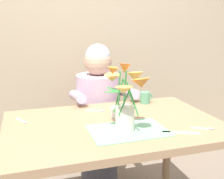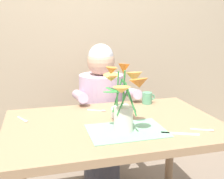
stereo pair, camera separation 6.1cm
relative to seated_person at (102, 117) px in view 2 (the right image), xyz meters
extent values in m
cube|color=tan|center=(-0.07, 0.43, 0.69)|extent=(4.00, 0.10, 2.50)
cube|color=#9E7A56|center=(-0.07, -0.62, 0.16)|extent=(1.20, 0.80, 0.04)
cylinder|color=#9E7A56|center=(-0.61, -0.28, -0.21)|extent=(0.06, 0.06, 0.70)
cylinder|color=#9E7A56|center=(0.47, -0.28, -0.21)|extent=(0.06, 0.06, 0.70)
cylinder|color=#4C4C56|center=(0.00, 0.00, -0.36)|extent=(0.30, 0.30, 0.40)
cylinder|color=#BC9EB2|center=(0.00, 0.00, 0.09)|extent=(0.34, 0.34, 0.50)
sphere|color=tan|center=(0.00, 0.00, 0.44)|extent=(0.21, 0.21, 0.21)
sphere|color=silver|center=(0.00, 0.00, 0.48)|extent=(0.19, 0.19, 0.19)
cylinder|color=#BC9EB2|center=(-0.19, -0.14, 0.22)|extent=(0.07, 0.33, 0.12)
cylinder|color=#BC9EB2|center=(0.19, -0.14, 0.22)|extent=(0.07, 0.33, 0.12)
cube|color=#7AB289|center=(-0.04, -0.76, 0.18)|extent=(0.40, 0.28, 0.00)
cylinder|color=silver|center=(-0.06, -0.76, 0.25)|extent=(0.10, 0.10, 0.14)
cylinder|color=#388E42|center=(-0.03, -0.75, 0.37)|extent=(0.07, 0.06, 0.17)
cone|color=#EFA84C|center=(0.00, -0.74, 0.46)|extent=(0.09, 0.10, 0.06)
sphere|color=#E5D14C|center=(0.00, -0.74, 0.46)|extent=(0.02, 0.02, 0.02)
cylinder|color=#388E42|center=(-0.05, -0.73, 0.39)|extent=(0.01, 0.05, 0.22)
cone|color=orange|center=(-0.05, -0.71, 0.50)|extent=(0.09, 0.09, 0.06)
sphere|color=#E5D14C|center=(-0.05, -0.71, 0.50)|extent=(0.02, 0.02, 0.02)
cylinder|color=#388E42|center=(-0.08, -0.72, 0.36)|extent=(0.06, 0.02, 0.17)
cone|color=#EFA84C|center=(-0.11, -0.68, 0.45)|extent=(0.10, 0.10, 0.05)
sphere|color=#E5D14C|center=(-0.11, -0.68, 0.45)|extent=(0.02, 0.02, 0.02)
cylinder|color=#388E42|center=(-0.09, -0.75, 0.39)|extent=(0.01, 0.04, 0.22)
cone|color=orange|center=(-0.12, -0.75, 0.50)|extent=(0.07, 0.07, 0.04)
sphere|color=#E5D14C|center=(-0.12, -0.75, 0.50)|extent=(0.02, 0.02, 0.02)
cylinder|color=#388E42|center=(-0.08, -0.80, 0.35)|extent=(0.06, 0.03, 0.14)
cone|color=#EFA84C|center=(-0.10, -0.84, 0.42)|extent=(0.09, 0.10, 0.04)
sphere|color=#E5D14C|center=(-0.10, -0.84, 0.42)|extent=(0.02, 0.02, 0.02)
cylinder|color=#388E42|center=(-0.04, -0.80, 0.36)|extent=(0.05, 0.06, 0.17)
cone|color=orange|center=(-0.02, -0.85, 0.45)|extent=(0.12, 0.12, 0.06)
sphere|color=#E5D14C|center=(-0.02, -0.85, 0.45)|extent=(0.02, 0.02, 0.02)
ellipsoid|color=#388E42|center=(-0.12, -0.74, 0.39)|extent=(0.10, 0.07, 0.01)
ellipsoid|color=#388E42|center=(-0.06, -0.70, 0.39)|extent=(0.05, 0.09, 0.02)
ellipsoid|color=#388E42|center=(-0.10, -0.71, 0.39)|extent=(0.09, 0.09, 0.03)
cylinder|color=white|center=(0.00, -0.53, 0.20)|extent=(0.13, 0.13, 0.05)
torus|color=white|center=(0.00, -0.53, 0.23)|extent=(0.14, 0.14, 0.01)
cube|color=silver|center=(0.21, -0.86, 0.18)|extent=(0.18, 0.09, 0.00)
cylinder|color=#569970|center=(0.25, -0.31, 0.22)|extent=(0.07, 0.07, 0.08)
torus|color=#569970|center=(0.29, -0.31, 0.22)|extent=(0.04, 0.01, 0.04)
cube|color=silver|center=(-0.58, -0.42, 0.18)|extent=(0.05, 0.09, 0.00)
ellipsoid|color=silver|center=(-0.55, -0.47, 0.18)|extent=(0.03, 0.03, 0.01)
cube|color=silver|center=(-0.13, -0.37, 0.18)|extent=(0.09, 0.05, 0.00)
ellipsoid|color=silver|center=(-0.08, -0.40, 0.18)|extent=(0.03, 0.03, 0.01)
cube|color=silver|center=(0.33, -0.84, 0.18)|extent=(0.09, 0.06, 0.00)
ellipsoid|color=silver|center=(0.38, -0.87, 0.18)|extent=(0.03, 0.03, 0.01)
camera|label=1|loc=(-0.53, -2.02, 0.72)|focal=44.70mm
camera|label=2|loc=(-0.47, -2.04, 0.72)|focal=44.70mm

